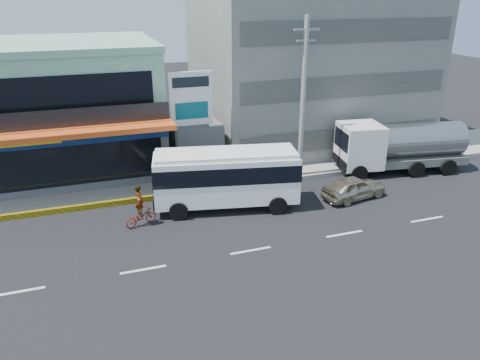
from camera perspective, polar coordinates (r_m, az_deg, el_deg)
The scene contains 12 objects.
ground at distance 22.17m, azimuth 1.31°, elevation -8.60°, with size 120.00×120.00×0.00m, color black.
sidewalk at distance 31.75m, azimuth 3.96°, elevation 1.56°, with size 70.00×5.00×0.30m, color gray.
shop_building at distance 32.67m, azimuth -20.90°, elevation 7.81°, with size 12.40×11.70×8.00m.
concrete_building at distance 37.04m, azimuth 8.31°, elevation 15.34°, with size 16.00×12.00×14.00m, color gray.
gap_structure at distance 32.04m, azimuth -6.01°, elevation 4.72°, with size 3.00×6.00×3.50m, color #48484D.
satellite_dish at distance 30.59m, azimuth -5.72°, elevation 7.44°, with size 1.50×1.50×0.15m, color slate.
billboard at distance 28.46m, azimuth -5.97°, elevation 9.10°, with size 2.60×0.18×6.90m.
utility_pole_near at distance 28.88m, azimuth 7.70°, elevation 9.67°, with size 1.60×0.30×10.00m.
minibus at distance 25.54m, azimuth -1.70°, elevation 0.66°, with size 8.18×3.98×3.28m.
sedan at distance 27.93m, azimuth 13.73°, elevation -0.91°, with size 1.58×3.93×1.34m, color #C3B395.
tanker_truck at distance 32.47m, azimuth 18.60°, elevation 3.98°, with size 8.79×3.84×3.35m.
motorcycle_rider at distance 24.62m, azimuth -12.04°, elevation -3.87°, with size 1.82×1.20×2.21m.
Camera 1 is at (-6.56, -17.83, 11.43)m, focal length 35.00 mm.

